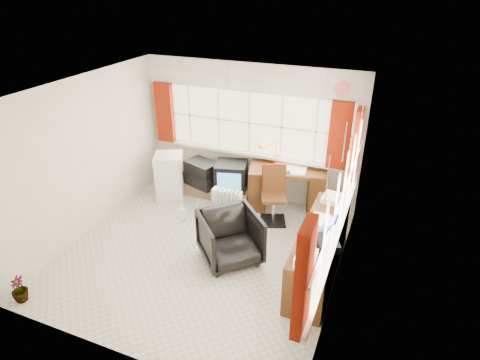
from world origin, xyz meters
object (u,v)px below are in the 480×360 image
(office_chair, at_px, (230,238))
(mini_fridge, at_px, (170,175))
(desk, at_px, (287,186))
(tv_bench, at_px, (217,189))
(credenza, at_px, (319,250))
(radiator, at_px, (229,212))
(task_chair, at_px, (274,192))
(crt_tv, at_px, (231,176))
(desk_lamp, at_px, (276,148))

(office_chair, xyz_separation_m, mini_fridge, (-1.83, 1.37, 0.04))
(desk, xyz_separation_m, tv_bench, (-1.35, -0.08, -0.31))
(credenza, bearing_deg, office_chair, -171.55)
(credenza, bearing_deg, radiator, 158.99)
(task_chair, bearing_deg, tv_bench, 162.10)
(credenza, xyz_separation_m, tv_bench, (-2.28, 1.52, -0.26))
(task_chair, bearing_deg, credenza, -47.28)
(task_chair, height_order, tv_bench, task_chair)
(crt_tv, xyz_separation_m, mini_fridge, (-1.15, -0.27, -0.08))
(radiator, bearing_deg, office_chair, -65.40)
(desk, height_order, credenza, credenza)
(desk_lamp, relative_size, office_chair, 0.51)
(office_chair, relative_size, credenza, 0.42)
(credenza, height_order, crt_tv, credenza)
(desk, height_order, task_chair, task_chair)
(task_chair, distance_m, mini_fridge, 2.08)
(tv_bench, distance_m, mini_fridge, 0.94)
(desk, height_order, mini_fridge, mini_fridge)
(radiator, bearing_deg, crt_tv, 110.66)
(radiator, distance_m, credenza, 1.77)
(crt_tv, bearing_deg, desk, 8.32)
(desk, bearing_deg, tv_bench, -176.62)
(radiator, height_order, mini_fridge, mini_fridge)
(office_chair, distance_m, radiator, 0.91)
(office_chair, distance_m, crt_tv, 1.78)
(tv_bench, bearing_deg, desk_lamp, 10.07)
(desk_lamp, height_order, radiator, desk_lamp)
(mini_fridge, bearing_deg, radiator, -20.51)
(credenza, xyz_separation_m, crt_tv, (-1.96, 1.45, 0.12))
(office_chair, height_order, credenza, credenza)
(task_chair, relative_size, credenza, 0.50)
(tv_bench, height_order, crt_tv, crt_tv)
(office_chair, xyz_separation_m, radiator, (-0.38, 0.82, -0.11))
(credenza, distance_m, tv_bench, 2.75)
(tv_bench, height_order, mini_fridge, mini_fridge)
(crt_tv, height_order, mini_fridge, mini_fridge)
(office_chair, relative_size, radiator, 1.25)
(office_chair, bearing_deg, crt_tv, 69.01)
(radiator, relative_size, tv_bench, 0.48)
(desk_lamp, distance_m, radiator, 1.42)
(desk_lamp, bearing_deg, credenza, -55.16)
(radiator, height_order, credenza, credenza)
(desk_lamp, bearing_deg, desk, -22.84)
(desk, distance_m, radiator, 1.22)
(desk, relative_size, desk_lamp, 3.47)
(task_chair, xyz_separation_m, radiator, (-0.62, -0.48, -0.26))
(tv_bench, bearing_deg, office_chair, -59.48)
(task_chair, relative_size, mini_fridge, 1.18)
(task_chair, distance_m, tv_bench, 1.37)
(desk_lamp, xyz_separation_m, mini_fridge, (-1.91, -0.54, -0.65))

